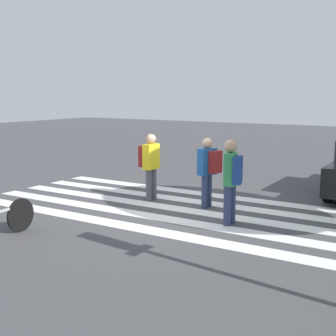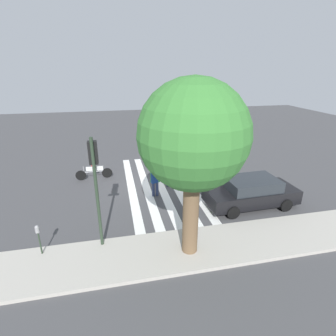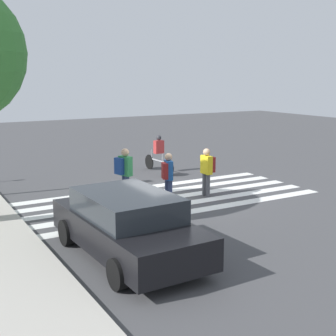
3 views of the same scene
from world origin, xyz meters
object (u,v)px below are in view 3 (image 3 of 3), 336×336
pedestrian_child_with_backpack (168,174)px  pedestrian_adult_tall_backpack (207,168)px  car_parked_dark_suv (127,224)px  pedestrian_adult_yellow_jacket (124,170)px  cyclist_near_curb (159,152)px

pedestrian_child_with_backpack → pedestrian_adult_tall_backpack: pedestrian_adult_tall_backpack is taller
pedestrian_adult_tall_backpack → car_parked_dark_suv: (-3.62, 4.71, -0.21)m
pedestrian_adult_yellow_jacket → pedestrian_adult_tall_backpack: size_ratio=1.04×
cyclist_near_curb → car_parked_dark_suv: bearing=143.8°
pedestrian_child_with_backpack → car_parked_dark_suv: bearing=-23.6°
pedestrian_adult_tall_backpack → cyclist_near_curb: (4.38, -0.52, -0.11)m
pedestrian_child_with_backpack → pedestrian_adult_tall_backpack: size_ratio=0.98×
cyclist_near_curb → pedestrian_adult_yellow_jacket: bearing=133.9°
car_parked_dark_suv → cyclist_near_curb: bearing=-35.0°
pedestrian_adult_tall_backpack → cyclist_near_curb: pedestrian_adult_tall_backpack is taller
pedestrian_adult_tall_backpack → car_parked_dark_suv: pedestrian_adult_tall_backpack is taller
pedestrian_adult_yellow_jacket → cyclist_near_curb: pedestrian_adult_yellow_jacket is taller
pedestrian_adult_tall_backpack → car_parked_dark_suv: 5.95m
pedestrian_adult_yellow_jacket → cyclist_near_curb: bearing=119.2°
pedestrian_child_with_backpack → pedestrian_adult_yellow_jacket: pedestrian_adult_yellow_jacket is taller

